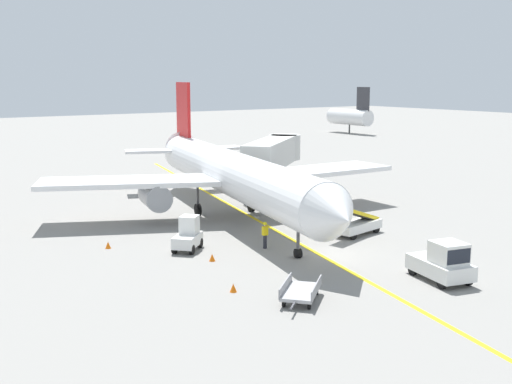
{
  "coord_description": "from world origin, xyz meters",
  "views": [
    {
      "loc": [
        -24.64,
        -28.68,
        10.54
      ],
      "look_at": [
        1.04,
        8.59,
        2.5
      ],
      "focal_mm": 45.37,
      "sensor_mm": 36.0,
      "label": 1
    }
  ],
  "objects_px": {
    "airliner": "(231,173)",
    "ground_crew_marshaller": "(265,234)",
    "pushback_tug": "(443,263)",
    "safety_cone_wingtip_right": "(108,245)",
    "baggage_cart_loaded": "(301,291)",
    "jet_bridge": "(275,152)",
    "safety_cone_wingtip_left": "(308,213)",
    "baggage_tug_near_wing": "(188,235)",
    "belt_loader_forward_hold": "(356,224)",
    "safety_cone_nose_left": "(233,288)",
    "safety_cone_nose_right": "(212,257)"
  },
  "relations": [
    {
      "from": "safety_cone_wingtip_left",
      "to": "safety_cone_wingtip_right",
      "type": "bearing_deg",
      "value": -178.47
    },
    {
      "from": "ground_crew_marshaller",
      "to": "belt_loader_forward_hold",
      "type": "bearing_deg",
      "value": -5.12
    },
    {
      "from": "jet_bridge",
      "to": "safety_cone_wingtip_left",
      "type": "bearing_deg",
      "value": -113.9
    },
    {
      "from": "airliner",
      "to": "safety_cone_nose_left",
      "type": "relative_size",
      "value": 79.54
    },
    {
      "from": "jet_bridge",
      "to": "pushback_tug",
      "type": "distance_m",
      "value": 29.55
    },
    {
      "from": "baggage_cart_loaded",
      "to": "ground_crew_marshaller",
      "type": "distance_m",
      "value": 9.77
    },
    {
      "from": "ground_crew_marshaller",
      "to": "safety_cone_wingtip_left",
      "type": "xyz_separation_m",
      "value": [
        8.35,
        5.99,
        -0.69
      ]
    },
    {
      "from": "baggage_tug_near_wing",
      "to": "safety_cone_wingtip_left",
      "type": "relative_size",
      "value": 6.01
    },
    {
      "from": "airliner",
      "to": "baggage_cart_loaded",
      "type": "relative_size",
      "value": 10.38
    },
    {
      "from": "ground_crew_marshaller",
      "to": "safety_cone_nose_left",
      "type": "relative_size",
      "value": 3.86
    },
    {
      "from": "pushback_tug",
      "to": "safety_cone_wingtip_left",
      "type": "xyz_separation_m",
      "value": [
        4.52,
        16.65,
        -0.77
      ]
    },
    {
      "from": "pushback_tug",
      "to": "safety_cone_wingtip_right",
      "type": "relative_size",
      "value": 8.95
    },
    {
      "from": "airliner",
      "to": "belt_loader_forward_hold",
      "type": "relative_size",
      "value": 6.79
    },
    {
      "from": "safety_cone_nose_left",
      "to": "safety_cone_nose_right",
      "type": "distance_m",
      "value": 5.68
    },
    {
      "from": "baggage_tug_near_wing",
      "to": "safety_cone_nose_right",
      "type": "distance_m",
      "value": 3.07
    },
    {
      "from": "belt_loader_forward_hold",
      "to": "safety_cone_wingtip_left",
      "type": "relative_size",
      "value": 11.72
    },
    {
      "from": "baggage_tug_near_wing",
      "to": "safety_cone_wingtip_left",
      "type": "height_order",
      "value": "baggage_tug_near_wing"
    },
    {
      "from": "pushback_tug",
      "to": "ground_crew_marshaller",
      "type": "bearing_deg",
      "value": 109.78
    },
    {
      "from": "airliner",
      "to": "baggage_cart_loaded",
      "type": "bearing_deg",
      "value": -112.38
    },
    {
      "from": "baggage_tug_near_wing",
      "to": "safety_cone_nose_left",
      "type": "distance_m",
      "value": 8.6
    },
    {
      "from": "pushback_tug",
      "to": "baggage_tug_near_wing",
      "type": "relative_size",
      "value": 1.49
    },
    {
      "from": "safety_cone_wingtip_left",
      "to": "safety_cone_wingtip_right",
      "type": "xyz_separation_m",
      "value": [
        -16.44,
        -0.44,
        0.0
      ]
    },
    {
      "from": "airliner",
      "to": "ground_crew_marshaller",
      "type": "bearing_deg",
      "value": -109.38
    },
    {
      "from": "airliner",
      "to": "ground_crew_marshaller",
      "type": "distance_m",
      "value": 9.73
    },
    {
      "from": "jet_bridge",
      "to": "baggage_cart_loaded",
      "type": "height_order",
      "value": "jet_bridge"
    },
    {
      "from": "safety_cone_nose_right",
      "to": "safety_cone_wingtip_right",
      "type": "height_order",
      "value": "same"
    },
    {
      "from": "airliner",
      "to": "baggage_tug_near_wing",
      "type": "relative_size",
      "value": 13.24
    },
    {
      "from": "belt_loader_forward_hold",
      "to": "safety_cone_wingtip_left",
      "type": "height_order",
      "value": "belt_loader_forward_hold"
    },
    {
      "from": "belt_loader_forward_hold",
      "to": "ground_crew_marshaller",
      "type": "xyz_separation_m",
      "value": [
        -7.14,
        0.64,
        0.13
      ]
    },
    {
      "from": "jet_bridge",
      "to": "belt_loader_forward_hold",
      "type": "bearing_deg",
      "value": -109.12
    },
    {
      "from": "pushback_tug",
      "to": "ground_crew_marshaller",
      "type": "height_order",
      "value": "pushback_tug"
    },
    {
      "from": "airliner",
      "to": "safety_cone_nose_right",
      "type": "height_order",
      "value": "airliner"
    },
    {
      "from": "pushback_tug",
      "to": "baggage_cart_loaded",
      "type": "relative_size",
      "value": 1.17
    },
    {
      "from": "baggage_cart_loaded",
      "to": "jet_bridge",
      "type": "bearing_deg",
      "value": 56.1
    },
    {
      "from": "safety_cone_nose_right",
      "to": "safety_cone_nose_left",
      "type": "bearing_deg",
      "value": -110.09
    },
    {
      "from": "pushback_tug",
      "to": "baggage_cart_loaded",
      "type": "height_order",
      "value": "pushback_tug"
    },
    {
      "from": "belt_loader_forward_hold",
      "to": "safety_cone_nose_right",
      "type": "bearing_deg",
      "value": 179.68
    },
    {
      "from": "airliner",
      "to": "safety_cone_nose_left",
      "type": "xyz_separation_m",
      "value": [
        -9.25,
        -14.78,
        -3.2
      ]
    },
    {
      "from": "pushback_tug",
      "to": "baggage_cart_loaded",
      "type": "distance_m",
      "value": 8.22
    },
    {
      "from": "safety_cone_nose_left",
      "to": "safety_cone_wingtip_right",
      "type": "xyz_separation_m",
      "value": [
        -1.96,
        11.46,
        0.0
      ]
    },
    {
      "from": "pushback_tug",
      "to": "safety_cone_wingtip_right",
      "type": "height_order",
      "value": "pushback_tug"
    },
    {
      "from": "airliner",
      "to": "baggage_tug_near_wing",
      "type": "xyz_separation_m",
      "value": [
        -7.24,
        -6.45,
        -2.49
      ]
    },
    {
      "from": "pushback_tug",
      "to": "jet_bridge",
      "type": "bearing_deg",
      "value": 71.19
    },
    {
      "from": "jet_bridge",
      "to": "baggage_tug_near_wing",
      "type": "distance_m",
      "value": 23.02
    },
    {
      "from": "airliner",
      "to": "safety_cone_nose_right",
      "type": "distance_m",
      "value": 12.36
    },
    {
      "from": "baggage_tug_near_wing",
      "to": "baggage_cart_loaded",
      "type": "relative_size",
      "value": 0.78
    },
    {
      "from": "baggage_cart_loaded",
      "to": "safety_cone_nose_left",
      "type": "relative_size",
      "value": 7.66
    },
    {
      "from": "baggage_cart_loaded",
      "to": "ground_crew_marshaller",
      "type": "xyz_separation_m",
      "value": [
        4.17,
        8.82,
        0.44
      ]
    },
    {
      "from": "safety_cone_wingtip_left",
      "to": "baggage_tug_near_wing",
      "type": "bearing_deg",
      "value": -164.0
    },
    {
      "from": "jet_bridge",
      "to": "safety_cone_nose_left",
      "type": "bearing_deg",
      "value": -130.08
    }
  ]
}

